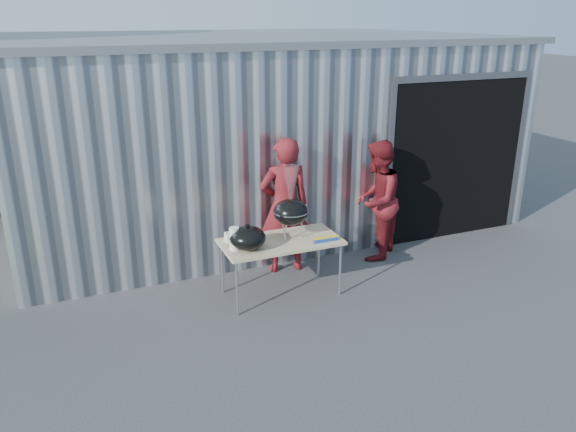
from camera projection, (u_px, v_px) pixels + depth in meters
name	position (u px, v px, depth m)	size (l,w,h in m)	color
ground	(310.00, 323.00, 6.62)	(80.00, 80.00, 0.00)	#353538
building	(253.00, 123.00, 10.41)	(8.20, 6.20, 3.10)	silver
folding_table	(281.00, 243.00, 7.08)	(1.50, 0.75, 0.75)	tan
kettle_grill	(291.00, 206.00, 7.03)	(0.45, 0.45, 0.94)	black
grill_lid	(248.00, 238.00, 6.76)	(0.44, 0.44, 0.32)	black
paper_towels	(234.00, 239.00, 6.75)	(0.12, 0.12, 0.28)	white
white_tub	(233.00, 237.00, 7.05)	(0.20, 0.15, 0.10)	white
foil_box	(325.00, 239.00, 7.02)	(0.32, 0.05, 0.06)	#173F95
person_cook	(285.00, 206.00, 7.71)	(0.70, 0.46, 1.91)	maroon
person_bystander	(376.00, 200.00, 8.15)	(0.86, 0.67, 1.77)	maroon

